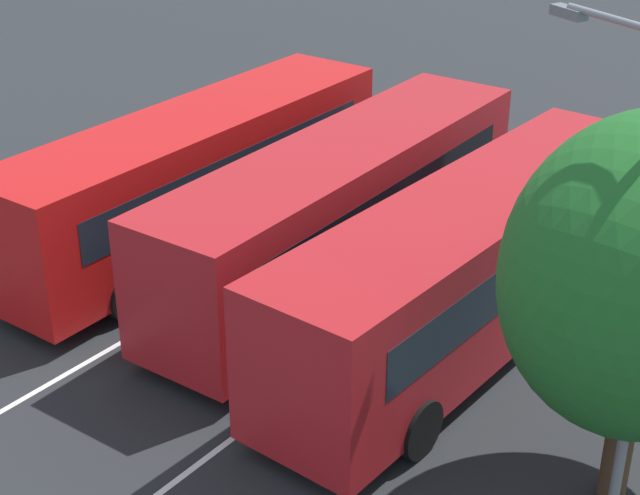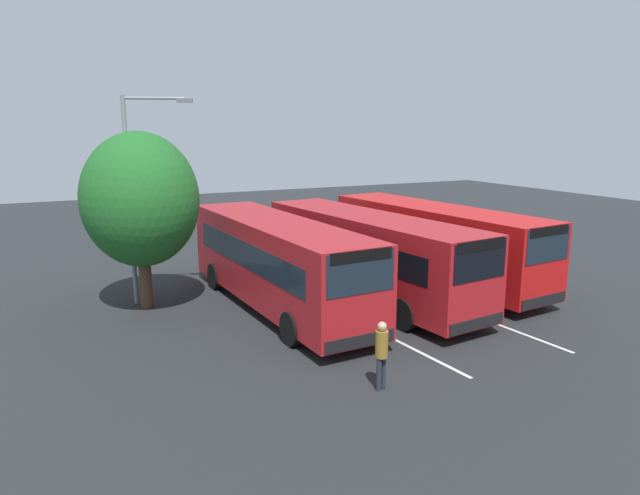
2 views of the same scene
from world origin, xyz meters
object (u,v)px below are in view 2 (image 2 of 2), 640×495
bus_center_right (435,241)px  pedestrian (382,350)px  bus_far_left (277,261)px  street_lamp (136,187)px  bus_center_left (369,253)px  depot_tree (140,200)px

bus_center_right → pedestrian: bearing=-49.7°
bus_far_left → pedestrian: bearing=-4.0°
bus_center_right → street_lamp: size_ratio=1.48×
bus_center_left → depot_tree: depot_tree is taller
street_lamp → pedestrian: bearing=-48.5°
bus_center_right → depot_tree: (-1.84, -11.50, 2.15)m
depot_tree → bus_center_right: bearing=80.9°
bus_center_right → street_lamp: (-2.36, -11.56, 2.56)m
bus_center_left → bus_center_right: (-0.80, 3.72, 0.00)m
bus_far_left → bus_center_left: size_ratio=0.99×
bus_center_right → pedestrian: 10.70m
bus_far_left → bus_center_left: same height
pedestrian → depot_tree: (-9.47, -4.05, 2.87)m
bus_center_left → street_lamp: bearing=-118.0°
bus_center_right → bus_center_left: bearing=-83.3°
bus_center_right → street_lamp: street_lamp is taller
bus_center_left → street_lamp: street_lamp is taller
bus_far_left → depot_tree: depot_tree is taller
pedestrian → depot_tree: size_ratio=0.28×
bus_center_right → depot_tree: bearing=-104.5°
street_lamp → bus_far_left: bearing=-14.1°
street_lamp → bus_center_left: bearing=-2.8°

